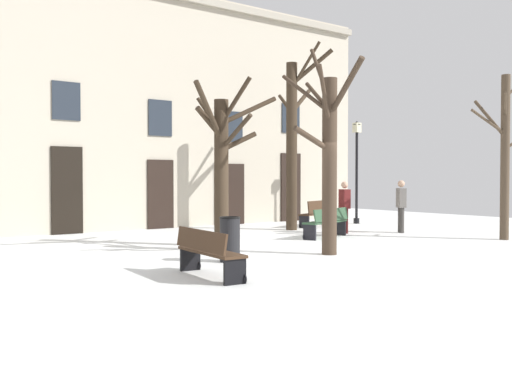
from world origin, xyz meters
TOP-DOWN VIEW (x-y plane):
  - ground_plane at (0.00, 0.00)m, footprint 29.28×29.28m
  - building_facade at (-0.00, 7.36)m, footprint 18.30×0.60m
  - tree_right_of_center at (-0.79, 1.78)m, footprint 2.69×1.31m
  - tree_left_of_center at (0.29, -0.90)m, footprint 1.42×2.53m
  - tree_near_facade at (6.34, -1.59)m, footprint 2.40×1.66m
  - tree_center at (3.52, 4.16)m, footprint 1.51×2.38m
  - streetlamp at (7.10, 4.70)m, footprint 0.30×0.30m
  - litter_bin at (-2.10, -0.51)m, footprint 0.44×0.44m
  - bench_facing_shops at (2.72, 1.69)m, footprint 1.87×0.94m
  - bench_near_center_tree at (-3.42, -1.81)m, footprint 0.59×1.82m
  - bench_near_lamp at (5.03, 4.61)m, footprint 1.87×1.05m
  - person_crossing_plaza at (4.05, 2.31)m, footprint 0.32×0.43m
  - person_near_bench at (5.61, 1.40)m, footprint 0.39×0.44m

SIDE VIEW (x-z plane):
  - ground_plane at x=0.00m, z-range 0.00..0.00m
  - bench_near_center_tree at x=-3.42m, z-range 0.02..0.86m
  - bench_facing_shops at x=2.72m, z-range 0.03..0.88m
  - litter_bin at x=-2.10m, z-range 0.00..0.93m
  - bench_near_lamp at x=5.03m, z-range 0.02..0.94m
  - person_crossing_plaza at x=4.05m, z-range 0.08..1.68m
  - person_near_bench at x=5.61m, z-range 0.08..1.72m
  - tree_right_of_center at x=-0.79m, z-range 0.04..4.23m
  - tree_left_of_center at x=0.29m, z-range -0.15..4.63m
  - streetlamp at x=7.10m, z-range 0.43..4.26m
  - tree_near_facade at x=6.34m, z-range -0.04..4.93m
  - tree_center at x=3.52m, z-range -0.01..6.08m
  - building_facade at x=0.00m, z-range 0.03..8.18m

